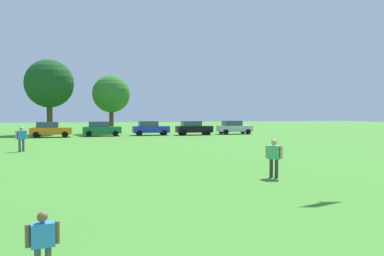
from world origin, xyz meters
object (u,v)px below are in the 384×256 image
object	(u,v)px
child_kite_flyer	(43,240)
adult_bystander	(274,155)
parked_car_orange_0	(50,129)
parked_car_black_3	(193,128)
tree_far_right	(111,94)
parked_car_silver_4	(234,127)
bystander_near_trees	(21,137)
parked_car_green_1	(101,129)
tree_right	(49,84)
parked_car_blue_2	(150,128)

from	to	relation	value
child_kite_flyer	adult_bystander	world-z (taller)	adult_bystander
parked_car_orange_0	parked_car_black_3	xyz separation A→B (m)	(16.28, 0.45, 0.00)
adult_bystander	tree_far_right	bearing A→B (deg)	-32.20
parked_car_silver_4	tree_far_right	size ratio (longest dim) A/B	0.57
bystander_near_trees	parked_car_green_1	bearing A→B (deg)	38.59
child_kite_flyer	adult_bystander	bearing A→B (deg)	32.84
tree_right	parked_car_silver_4	bearing A→B (deg)	-12.24
child_kite_flyer	parked_car_orange_0	size ratio (longest dim) A/B	0.26
bystander_near_trees	parked_car_blue_2	bearing A→B (deg)	24.14
tree_far_right	parked_car_silver_4	bearing A→B (deg)	-20.71
bystander_near_trees	parked_car_orange_0	xyz separation A→B (m)	(0.40, 16.47, -0.17)
tree_right	tree_far_right	distance (m)	7.64
parked_car_green_1	parked_car_black_3	distance (m)	10.84
parked_car_orange_0	parked_car_green_1	world-z (taller)	same
adult_bystander	child_kite_flyer	bearing A→B (deg)	96.61
bystander_near_trees	parked_car_orange_0	distance (m)	16.48
parked_car_orange_0	parked_car_green_1	bearing A→B (deg)	8.56
adult_bystander	tree_right	world-z (taller)	tree_right
parked_car_green_1	bystander_near_trees	bearing A→B (deg)	-108.67
child_kite_flyer	parked_car_blue_2	world-z (taller)	parked_car_blue_2
parked_car_green_1	parked_car_black_3	xyz separation A→B (m)	(10.83, -0.37, 0.00)
bystander_near_trees	tree_far_right	world-z (taller)	tree_far_right
adult_bystander	parked_car_black_3	size ratio (longest dim) A/B	0.37
adult_bystander	parked_car_black_3	distance (m)	31.77
parked_car_orange_0	parked_car_blue_2	distance (m)	11.23
parked_car_green_1	parked_car_blue_2	distance (m)	5.73
parked_car_green_1	tree_far_right	xyz separation A→B (m)	(1.45, 5.94, 4.24)
tree_far_right	bystander_near_trees	bearing A→B (deg)	-107.44
parked_car_blue_2	parked_car_green_1	bearing A→B (deg)	-175.86
parked_car_orange_0	tree_far_right	bearing A→B (deg)	44.44
parked_car_black_3	parked_car_silver_4	size ratio (longest dim) A/B	1.00
parked_car_orange_0	parked_car_silver_4	world-z (taller)	same
child_kite_flyer	adult_bystander	distance (m)	11.66
parked_car_silver_4	tree_far_right	bearing A→B (deg)	159.29
adult_bystander	parked_car_black_3	bearing A→B (deg)	-47.77
child_kite_flyer	parked_car_blue_2	distance (m)	41.30
parked_car_orange_0	parked_car_blue_2	bearing A→B (deg)	6.31
adult_bystander	parked_car_silver_4	world-z (taller)	parked_car_silver_4
parked_car_orange_0	parked_car_silver_4	xyz separation A→B (m)	(21.71, 1.16, 0.00)
child_kite_flyer	parked_car_black_3	distance (m)	41.80
parked_car_silver_4	parked_car_blue_2	bearing A→B (deg)	179.62
adult_bystander	tree_right	distance (m)	39.30
adult_bystander	tree_right	size ratio (longest dim) A/B	0.17
child_kite_flyer	parked_car_silver_4	world-z (taller)	parked_car_silver_4
child_kite_flyer	parked_car_silver_4	bearing A→B (deg)	52.71
child_kite_flyer	parked_car_green_1	xyz separation A→B (m)	(1.97, 40.16, 0.19)
parked_car_blue_2	tree_right	distance (m)	13.80
parked_car_silver_4	tree_right	distance (m)	23.47
bystander_near_trees	parked_car_green_1	xyz separation A→B (m)	(5.84, 17.29, -0.17)
adult_bystander	parked_car_orange_0	bearing A→B (deg)	-18.77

